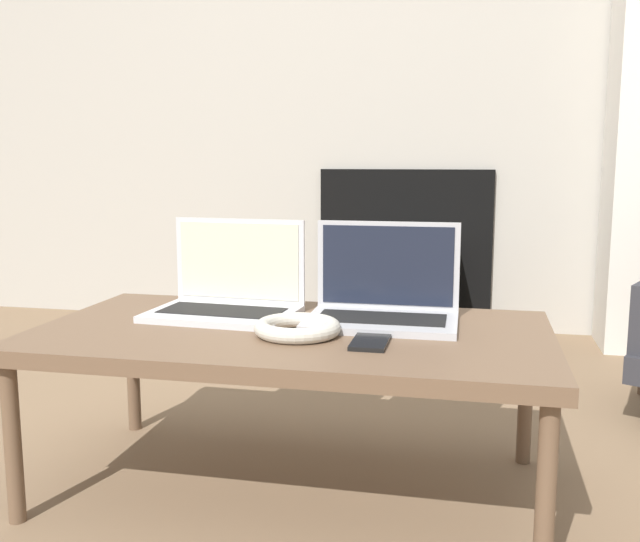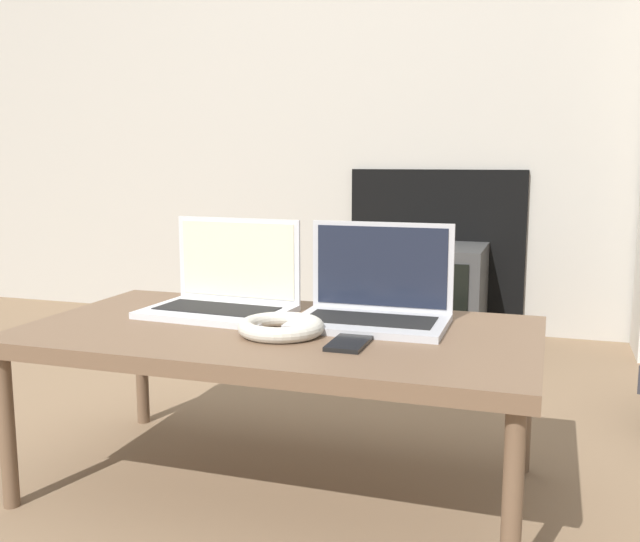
# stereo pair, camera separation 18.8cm
# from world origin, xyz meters

# --- Properties ---
(wall_back) EXTENTS (7.00, 0.08, 2.60)m
(wall_back) POSITION_xyz_m (0.00, 2.12, 1.29)
(wall_back) COLOR #ADA89E
(wall_back) RESTS_ON ground_plane
(table) EXTENTS (1.15, 0.62, 0.39)m
(table) POSITION_xyz_m (0.00, 0.39, 0.35)
(table) COLOR brown
(table) RESTS_ON ground_plane
(laptop_left) EXTENTS (0.36, 0.26, 0.23)m
(laptop_left) POSITION_xyz_m (-0.19, 0.51, 0.44)
(laptop_left) COLOR silver
(laptop_left) RESTS_ON table
(laptop_right) EXTENTS (0.35, 0.24, 0.23)m
(laptop_right) POSITION_xyz_m (0.19, 0.51, 0.44)
(laptop_right) COLOR #B2B2B7
(laptop_right) RESTS_ON table
(headphones) EXTENTS (0.19, 0.19, 0.03)m
(headphones) POSITION_xyz_m (0.03, 0.33, 0.40)
(headphones) COLOR beige
(headphones) RESTS_ON table
(phone) EXTENTS (0.07, 0.14, 0.01)m
(phone) POSITION_xyz_m (0.19, 0.29, 0.39)
(phone) COLOR black
(phone) RESTS_ON table
(tv) EXTENTS (0.47, 0.41, 0.41)m
(tv) POSITION_xyz_m (0.09, 1.87, 0.20)
(tv) COLOR #383838
(tv) RESTS_ON ground_plane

